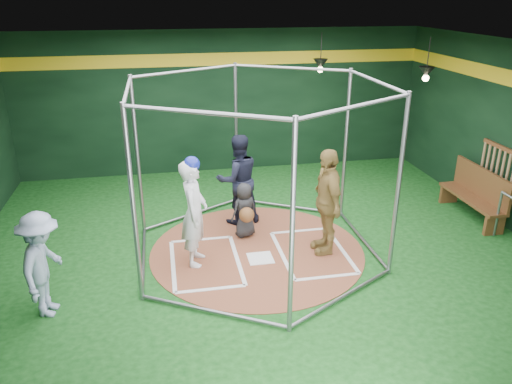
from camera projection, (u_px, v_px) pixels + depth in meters
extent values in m
cube|color=#0D3C10|center=(257.00, 251.00, 8.94)|extent=(10.00, 9.00, 0.02)
cube|color=black|center=(257.00, 49.00, 7.62)|extent=(10.00, 9.00, 0.02)
cube|color=black|center=(222.00, 102.00, 12.37)|extent=(10.00, 0.10, 3.50)
cube|color=black|center=(360.00, 322.00, 4.18)|extent=(10.00, 0.10, 3.50)
cube|color=yellow|center=(222.00, 59.00, 11.95)|extent=(10.00, 0.01, 0.30)
cylinder|color=brown|center=(257.00, 251.00, 8.93)|extent=(3.80, 3.80, 0.01)
cube|color=white|center=(260.00, 258.00, 8.66)|extent=(0.43, 0.43, 0.01)
cube|color=white|center=(201.00, 239.00, 9.31)|extent=(1.10, 0.07, 0.01)
cube|color=white|center=(211.00, 289.00, 7.76)|extent=(1.10, 0.07, 0.01)
cube|color=white|center=(173.00, 265.00, 8.44)|extent=(0.07, 1.70, 0.01)
cube|color=white|center=(237.00, 259.00, 8.63)|extent=(0.07, 1.70, 0.01)
cube|color=white|center=(299.00, 231.00, 9.64)|extent=(1.10, 0.07, 0.01)
cube|color=white|center=(327.00, 277.00, 8.09)|extent=(1.10, 0.07, 0.01)
cube|color=white|center=(282.00, 255.00, 8.77)|extent=(0.07, 1.70, 0.01)
cube|color=white|center=(341.00, 249.00, 8.96)|extent=(0.07, 1.70, 0.01)
cylinder|color=gray|center=(346.00, 146.00, 9.77)|extent=(0.07, 0.07, 3.00)
cylinder|color=gray|center=(236.00, 136.00, 10.46)|extent=(0.07, 0.07, 3.00)
cylinder|color=gray|center=(138.00, 158.00, 9.07)|extent=(0.07, 0.07, 3.00)
cylinder|color=gray|center=(133.00, 209.00, 6.98)|extent=(0.07, 0.07, 3.00)
cylinder|color=gray|center=(292.00, 233.00, 6.28)|extent=(0.07, 0.07, 3.00)
cylinder|color=gray|center=(398.00, 189.00, 7.67)|extent=(0.07, 0.07, 3.00)
cylinder|color=gray|center=(291.00, 68.00, 9.57)|extent=(2.02, 1.20, 0.06)
cylinder|color=gray|center=(287.00, 206.00, 10.66)|extent=(2.02, 1.20, 0.06)
cylinder|color=gray|center=(187.00, 71.00, 9.22)|extent=(2.02, 1.20, 0.06)
cylinder|color=gray|center=(194.00, 213.00, 10.31)|extent=(2.02, 1.20, 0.06)
cylinder|color=gray|center=(127.00, 90.00, 7.48)|extent=(0.06, 2.30, 0.06)
cylinder|color=gray|center=(143.00, 259.00, 8.57)|extent=(0.06, 2.30, 0.06)
cylinder|color=gray|center=(204.00, 113.00, 6.08)|extent=(2.02, 1.20, 0.06)
cylinder|color=gray|center=(212.00, 311.00, 7.17)|extent=(2.02, 1.20, 0.06)
cylinder|color=gray|center=(358.00, 106.00, 6.43)|extent=(2.02, 1.20, 0.06)
cylinder|color=gray|center=(344.00, 296.00, 7.52)|extent=(2.02, 1.20, 0.06)
cylinder|color=gray|center=(376.00, 81.00, 8.18)|extent=(0.06, 2.30, 0.06)
cylinder|color=gray|center=(362.00, 239.00, 9.27)|extent=(0.06, 2.30, 0.06)
cube|color=brown|center=(505.00, 149.00, 9.60)|extent=(0.05, 1.25, 0.08)
cube|color=brown|center=(496.00, 192.00, 9.94)|extent=(0.05, 1.25, 0.08)
cylinder|color=#A88258|center=(512.00, 178.00, 9.41)|extent=(0.06, 0.06, 0.85)
cylinder|color=#A88258|center=(507.00, 175.00, 9.55)|extent=(0.06, 0.06, 0.85)
cylinder|color=#A88258|center=(502.00, 172.00, 9.70)|extent=(0.06, 0.06, 0.85)
cylinder|color=#A88258|center=(497.00, 170.00, 9.84)|extent=(0.06, 0.06, 0.85)
cylinder|color=#A88258|center=(492.00, 167.00, 9.98)|extent=(0.06, 0.06, 0.85)
cylinder|color=#A88258|center=(487.00, 164.00, 10.13)|extent=(0.06, 0.06, 0.85)
cylinder|color=#A88258|center=(482.00, 162.00, 10.27)|extent=(0.06, 0.06, 0.85)
cone|color=black|center=(320.00, 64.00, 11.56)|extent=(0.34, 0.34, 0.22)
sphere|color=#FFD899|center=(320.00, 70.00, 11.61)|extent=(0.14, 0.14, 0.14)
cylinder|color=black|center=(321.00, 48.00, 11.43)|extent=(0.02, 0.02, 0.70)
cone|color=black|center=(426.00, 72.00, 10.42)|extent=(0.34, 0.34, 0.22)
sphere|color=#FFD899|center=(426.00, 78.00, 10.47)|extent=(0.14, 0.14, 0.14)
cylinder|color=black|center=(429.00, 55.00, 10.29)|extent=(0.02, 0.02, 0.70)
imported|color=silver|center=(194.00, 213.00, 8.22)|extent=(0.57, 0.74, 1.82)
sphere|color=#152094|center=(192.00, 164.00, 7.90)|extent=(0.26, 0.26, 0.26)
imported|color=tan|center=(327.00, 201.00, 8.60)|extent=(0.48, 1.11, 1.89)
imported|color=black|center=(244.00, 210.00, 9.28)|extent=(0.60, 0.50, 1.05)
sphere|color=brown|center=(247.00, 215.00, 9.05)|extent=(0.28, 0.28, 0.28)
imported|color=black|center=(238.00, 179.00, 9.72)|extent=(0.98, 0.82, 1.80)
imported|color=#95A6C5|center=(43.00, 265.00, 6.95)|extent=(0.74, 1.10, 1.57)
cube|color=brown|center=(472.00, 198.00, 10.10)|extent=(0.42, 1.79, 0.06)
cube|color=brown|center=(482.00, 183.00, 10.01)|extent=(0.06, 1.79, 0.60)
cube|color=brown|center=(494.00, 225.00, 9.46)|extent=(0.40, 0.08, 0.40)
cube|color=brown|center=(449.00, 194.00, 10.91)|extent=(0.40, 0.08, 0.40)
cylinder|color=gray|center=(498.00, 214.00, 9.33)|extent=(0.05, 0.05, 0.91)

